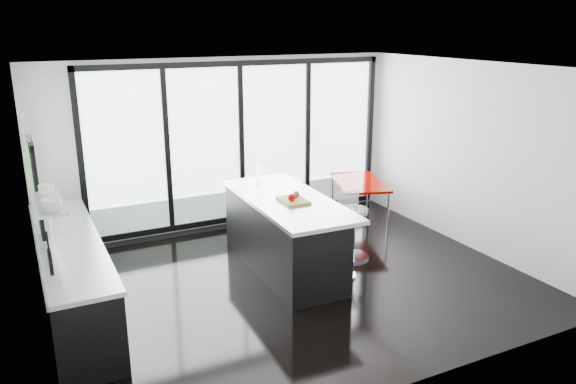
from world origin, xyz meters
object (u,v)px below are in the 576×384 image
bar_stool_far (353,233)px  red_table (359,201)px  bar_stool_near (340,252)px  island (283,233)px

bar_stool_far → red_table: size_ratio=0.57×
bar_stool_near → bar_stool_far: (0.51, 0.46, 0.03)m
island → bar_stool_far: size_ratio=3.32×
bar_stool_near → red_table: size_ratio=0.53×
island → bar_stool_far: bearing=-7.0°
red_table → island: bearing=-149.7°
bar_stool_near → bar_stool_far: 0.69m
island → bar_stool_near: (0.57, -0.59, -0.16)m
red_table → bar_stool_far: bearing=-126.2°
island → bar_stool_far: (1.08, -0.13, -0.14)m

